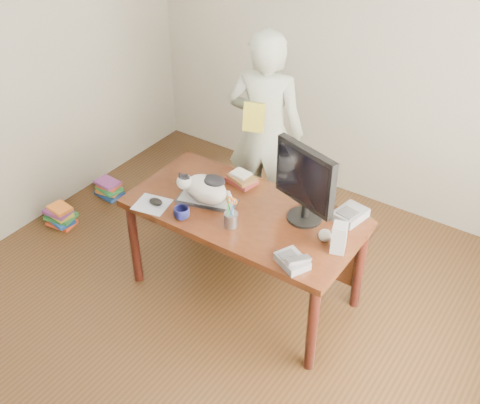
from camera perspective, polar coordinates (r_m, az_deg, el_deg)
name	(u,v)px	position (r m, az deg, el deg)	size (l,w,h in m)	color
room	(184,176)	(3.33, -5.35, 2.45)	(4.50, 4.50, 4.50)	black
desk	(250,222)	(4.20, 0.99, -1.90)	(1.60, 0.80, 0.75)	black
keyboard	(207,201)	(4.14, -3.17, 0.10)	(0.44, 0.27, 0.02)	black
cat	(204,188)	(4.08, -3.40, 1.35)	(0.40, 0.28, 0.23)	silver
monitor	(305,181)	(3.82, 6.19, 1.99)	(0.48, 0.29, 0.54)	black
pen_cup	(231,218)	(3.89, -0.86, -1.52)	(0.10, 0.10, 0.23)	#98979C
mousepad	(152,204)	(4.16, -8.34, -0.23)	(0.27, 0.25, 0.01)	silver
mouse	(156,202)	(4.15, -7.98, 0.04)	(0.11, 0.09, 0.04)	black
coffee_mug	(182,213)	(3.98, -5.55, -1.06)	(0.11, 0.11, 0.09)	#0D0F36
phone	(293,261)	(3.63, 5.02, -5.57)	(0.24, 0.22, 0.09)	slate
speaker	(339,238)	(3.72, 9.37, -3.39)	(0.11, 0.12, 0.19)	#A7A7AA
baseball	(325,235)	(3.82, 8.06, -3.15)	(0.08, 0.08, 0.08)	beige
book_stack	(242,179)	(4.32, 0.17, 2.23)	(0.24, 0.20, 0.08)	#521616
calculator	(350,214)	(4.04, 10.40, -1.17)	(0.20, 0.25, 0.07)	slate
person	(265,132)	(4.79, 2.41, 6.63)	(0.62, 0.40, 1.69)	silver
held_book	(254,117)	(4.56, 1.32, 8.03)	(0.18, 0.14, 0.22)	gold
book_pile_a	(60,216)	(5.34, -16.66, -1.27)	(0.27, 0.22, 0.18)	#C03C1B
book_pile_b	(109,188)	(5.61, -12.31, 1.26)	(0.26, 0.20, 0.15)	navy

